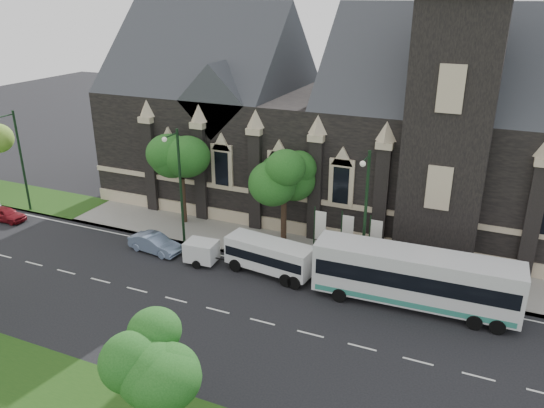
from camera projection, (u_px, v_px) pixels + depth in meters
The scene contains 17 objects.
ground at pixel (176, 300), 33.42m from camera, with size 160.00×160.00×0.00m, color black.
sidewalk at pixel (243, 239), 41.48m from camera, with size 80.00×5.00×0.15m, color gray.
museum at pixel (345, 119), 44.47m from camera, with size 40.00×17.70×29.90m.
tree_park_east at pixel (170, 348), 21.47m from camera, with size 3.40×3.40×6.28m.
tree_walk_right at pixel (288, 170), 39.19m from camera, with size 4.08×4.08×7.80m.
tree_walk_left at pixel (184, 157), 42.57m from camera, with size 3.91×3.91×7.64m.
street_lamp_near at pixel (365, 210), 33.84m from camera, with size 0.36×1.88×9.00m.
street_lamp_mid at pixel (179, 181), 39.06m from camera, with size 0.36×1.88×9.00m.
street_lamp_far at pixel (19, 156), 45.02m from camera, with size 0.36×1.88×9.00m.
banner_flag_left at pixel (318, 228), 37.85m from camera, with size 0.90×0.10×4.00m.
banner_flag_center at pixel (345, 233), 37.11m from camera, with size 0.90×0.10×4.00m.
banner_flag_right at pixel (373, 238), 36.36m from camera, with size 0.90×0.10×4.00m.
tour_coach at pixel (415, 278), 32.14m from camera, with size 12.33×3.18×3.57m.
shuttle_bus at pixel (270, 255), 36.09m from camera, with size 6.38×2.90×2.39m.
box_trailer at pixel (201, 251), 37.60m from camera, with size 3.22×1.89×1.69m.
sedan at pixel (155, 243), 39.38m from camera, with size 1.46×4.18×1.38m, color #798DB0.
car_far_red at pixel (6, 214), 44.82m from camera, with size 1.44×3.58×1.22m, color maroon.
Camera 1 is at (17.11, -23.96, 17.98)m, focal length 35.01 mm.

